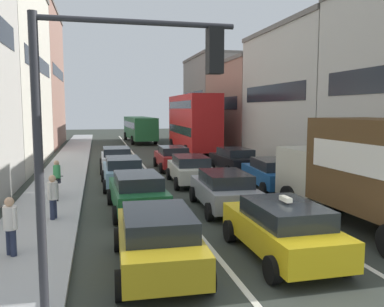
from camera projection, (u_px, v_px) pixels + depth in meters
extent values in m
plane|color=#313630|center=(313.00, 280.00, 9.11)|extent=(140.00, 140.00, 0.00)
cube|color=#A7A7A7|center=(68.00, 166.00, 26.91)|extent=(2.60, 64.00, 0.14)
cube|color=silver|center=(142.00, 164.00, 28.07)|extent=(0.16, 60.00, 0.01)
cube|color=silver|center=(189.00, 163.00, 28.84)|extent=(0.16, 60.00, 0.01)
cube|color=black|center=(39.00, 64.00, 27.67)|extent=(0.02, 11.73, 1.10)
cube|color=#936B5B|center=(23.00, 79.00, 41.06)|extent=(7.00, 14.57, 13.75)
cube|color=black|center=(59.00, 73.00, 41.79)|extent=(0.02, 11.73, 1.10)
cube|color=#66605B|center=(20.00, 9.00, 40.28)|extent=(7.20, 14.57, 0.30)
cube|color=gray|center=(221.00, 101.00, 48.07)|extent=(7.00, 10.90, 9.71)
cube|color=black|center=(193.00, 96.00, 47.21)|extent=(0.02, 8.80, 1.10)
cube|color=#66605B|center=(222.00, 58.00, 47.51)|extent=(7.20, 10.90, 0.30)
cube|color=#936B5B|center=(257.00, 108.00, 37.53)|extent=(7.00, 10.90, 7.93)
cube|color=black|center=(221.00, 104.00, 36.68)|extent=(0.02, 8.80, 1.10)
cube|color=#66605B|center=(257.00, 63.00, 37.07)|extent=(7.20, 10.90, 0.30)
cube|color=#B2ADA3|center=(320.00, 100.00, 26.84)|extent=(7.00, 10.90, 8.90)
cube|color=black|center=(272.00, 93.00, 25.99)|extent=(0.02, 8.80, 1.10)
cube|color=#66605B|center=(323.00, 30.00, 26.33)|extent=(7.20, 10.90, 0.30)
cylinder|color=#2D2D33|center=(39.00, 175.00, 6.92)|extent=(0.16, 0.16, 5.50)
cylinder|color=#2D2D33|center=(138.00, 22.00, 7.02)|extent=(3.50, 0.10, 0.10)
cube|color=black|center=(215.00, 51.00, 7.39)|extent=(0.28, 0.28, 0.84)
sphere|color=red|center=(212.00, 38.00, 7.51)|extent=(0.18, 0.18, 0.18)
sphere|color=#F2A519|center=(212.00, 52.00, 7.54)|extent=(0.18, 0.18, 0.18)
sphere|color=green|center=(212.00, 66.00, 7.57)|extent=(0.18, 0.18, 0.18)
cube|color=#B7B29E|center=(318.00, 173.00, 15.45)|extent=(2.51, 2.51, 1.90)
cube|color=black|center=(302.00, 159.00, 16.56)|extent=(2.02, 0.12, 0.70)
cube|color=white|center=(358.00, 159.00, 11.41)|extent=(0.23, 4.48, 0.90)
cylinder|color=black|center=(289.00, 198.00, 15.30)|extent=(0.34, 0.97, 0.96)
cylinder|color=black|center=(343.00, 195.00, 15.96)|extent=(0.34, 0.97, 0.96)
cube|color=yellow|center=(281.00, 232.00, 10.49)|extent=(1.82, 4.31, 0.70)
cube|color=#1E2328|center=(285.00, 213.00, 10.24)|extent=(1.60, 2.42, 0.52)
cube|color=#F2EACC|center=(286.00, 199.00, 10.20)|extent=(0.16, 0.44, 0.12)
cylinder|color=black|center=(230.00, 231.00, 11.73)|extent=(0.22, 0.64, 0.64)
cylinder|color=black|center=(287.00, 227.00, 12.16)|extent=(0.22, 0.64, 0.64)
cylinder|color=black|center=(272.00, 270.00, 8.90)|extent=(0.22, 0.64, 0.64)
cylinder|color=black|center=(345.00, 262.00, 9.33)|extent=(0.22, 0.64, 0.64)
cube|color=#B29319|center=(157.00, 242.00, 9.68)|extent=(1.95, 4.36, 0.70)
cube|color=#1E2328|center=(158.00, 222.00, 9.42)|extent=(1.67, 2.46, 0.52)
cylinder|color=black|center=(118.00, 240.00, 10.96)|extent=(0.24, 0.65, 0.64)
cylinder|color=black|center=(184.00, 235.00, 11.32)|extent=(0.24, 0.65, 0.64)
cylinder|color=black|center=(120.00, 286.00, 8.11)|extent=(0.24, 0.65, 0.64)
cylinder|color=black|center=(208.00, 278.00, 8.47)|extent=(0.24, 0.65, 0.64)
cube|color=gray|center=(224.00, 192.00, 15.48)|extent=(1.97, 4.37, 0.70)
cube|color=#1E2328|center=(225.00, 179.00, 15.22)|extent=(1.68, 2.47, 0.52)
cylinder|color=black|center=(193.00, 194.00, 16.77)|extent=(0.25, 0.65, 0.64)
cylinder|color=black|center=(235.00, 193.00, 17.12)|extent=(0.25, 0.65, 0.64)
cylinder|color=black|center=(209.00, 212.00, 13.92)|extent=(0.25, 0.65, 0.64)
cylinder|color=black|center=(260.00, 209.00, 14.27)|extent=(0.25, 0.65, 0.64)
cube|color=#19592D|center=(137.00, 195.00, 15.07)|extent=(1.95, 4.36, 0.70)
cube|color=#1E2328|center=(138.00, 181.00, 14.82)|extent=(1.67, 2.46, 0.52)
cylinder|color=black|center=(110.00, 197.00, 16.27)|extent=(0.24, 0.65, 0.64)
cylinder|color=black|center=(155.00, 194.00, 16.75)|extent=(0.24, 0.65, 0.64)
cylinder|color=black|center=(116.00, 215.00, 13.47)|extent=(0.24, 0.65, 0.64)
cylinder|color=black|center=(169.00, 212.00, 13.95)|extent=(0.24, 0.65, 0.64)
cube|color=beige|center=(190.00, 171.00, 20.72)|extent=(1.98, 4.37, 0.70)
cube|color=#1E2328|center=(191.00, 161.00, 20.46)|extent=(1.69, 2.47, 0.52)
cylinder|color=black|center=(169.00, 174.00, 22.01)|extent=(0.25, 0.65, 0.64)
cylinder|color=black|center=(201.00, 173.00, 22.35)|extent=(0.25, 0.65, 0.64)
cylinder|color=black|center=(177.00, 184.00, 19.16)|extent=(0.25, 0.65, 0.64)
cylinder|color=black|center=(214.00, 182.00, 19.50)|extent=(0.25, 0.65, 0.64)
cube|color=#759EB7|center=(123.00, 173.00, 20.03)|extent=(1.87, 4.33, 0.70)
cube|color=#1E2328|center=(123.00, 163.00, 19.78)|extent=(1.62, 2.43, 0.52)
cylinder|color=black|center=(103.00, 176.00, 21.26)|extent=(0.23, 0.64, 0.64)
cylinder|color=black|center=(138.00, 175.00, 21.71)|extent=(0.23, 0.64, 0.64)
cylinder|color=black|center=(105.00, 187.00, 18.44)|extent=(0.23, 0.64, 0.64)
cylinder|color=black|center=(145.00, 185.00, 18.89)|extent=(0.23, 0.64, 0.64)
cube|color=#A51E1E|center=(172.00, 159.00, 25.73)|extent=(1.85, 4.32, 0.70)
cube|color=#1E2328|center=(173.00, 151.00, 25.47)|extent=(1.61, 2.43, 0.52)
cylinder|color=black|center=(155.00, 162.00, 26.98)|extent=(0.23, 0.64, 0.64)
cylinder|color=black|center=(182.00, 161.00, 27.39)|extent=(0.23, 0.64, 0.64)
cylinder|color=black|center=(162.00, 168.00, 24.15)|extent=(0.23, 0.64, 0.64)
cylinder|color=black|center=(191.00, 167.00, 24.55)|extent=(0.23, 0.64, 0.64)
cube|color=silver|center=(116.00, 160.00, 25.16)|extent=(1.81, 4.30, 0.70)
cube|color=#1E2328|center=(116.00, 152.00, 24.90)|extent=(1.59, 2.41, 0.52)
cylinder|color=black|center=(101.00, 163.00, 26.40)|extent=(0.22, 0.64, 0.64)
cylinder|color=black|center=(129.00, 162.00, 26.82)|extent=(0.22, 0.64, 0.64)
cylinder|color=black|center=(102.00, 170.00, 23.57)|extent=(0.22, 0.64, 0.64)
cylinder|color=black|center=(133.00, 169.00, 23.99)|extent=(0.22, 0.64, 0.64)
cube|color=#194C8C|center=(272.00, 176.00, 19.37)|extent=(2.09, 4.41, 0.70)
cube|color=#1E2328|center=(274.00, 165.00, 19.11)|extent=(1.75, 2.51, 0.52)
cylinder|color=black|center=(245.00, 178.00, 20.69)|extent=(0.26, 0.65, 0.64)
cylinder|color=black|center=(278.00, 177.00, 20.99)|extent=(0.26, 0.65, 0.64)
cylinder|color=black|center=(264.00, 189.00, 17.82)|extent=(0.26, 0.65, 0.64)
cylinder|color=black|center=(303.00, 188.00, 18.12)|extent=(0.26, 0.65, 0.64)
cube|color=black|center=(234.00, 161.00, 24.62)|extent=(1.99, 4.37, 0.70)
cube|color=#1E2328|center=(235.00, 153.00, 24.37)|extent=(1.69, 2.48, 0.52)
cylinder|color=black|center=(212.00, 164.00, 25.81)|extent=(0.25, 0.65, 0.64)
cylinder|color=black|center=(239.00, 163.00, 26.31)|extent=(0.25, 0.65, 0.64)
cylinder|color=black|center=(228.00, 171.00, 23.02)|extent=(0.25, 0.65, 0.64)
cylinder|color=black|center=(258.00, 170.00, 23.51)|extent=(0.25, 0.65, 0.64)
cube|color=#B21919|center=(193.00, 134.00, 35.46)|extent=(2.62, 10.53, 2.40)
cube|color=black|center=(193.00, 129.00, 35.42)|extent=(2.64, 9.90, 0.70)
cube|color=#B21919|center=(193.00, 108.00, 35.20)|extent=(2.62, 10.53, 2.16)
cube|color=black|center=(193.00, 105.00, 35.18)|extent=(2.64, 9.90, 0.64)
cylinder|color=black|center=(172.00, 144.00, 38.98)|extent=(0.31, 1.00, 1.00)
cylinder|color=black|center=(197.00, 143.00, 39.53)|extent=(0.31, 1.00, 1.00)
cylinder|color=black|center=(186.00, 151.00, 32.26)|extent=(0.31, 1.00, 1.00)
cylinder|color=black|center=(216.00, 150.00, 32.81)|extent=(0.31, 1.00, 1.00)
cube|color=#1E6033|center=(140.00, 128.00, 46.43)|extent=(2.93, 10.59, 2.40)
cube|color=black|center=(140.00, 125.00, 46.39)|extent=(2.93, 9.96, 0.70)
cylinder|color=black|center=(125.00, 136.00, 49.85)|extent=(0.34, 1.01, 1.00)
cylinder|color=black|center=(145.00, 136.00, 50.52)|extent=(0.34, 1.01, 1.00)
cylinder|color=black|center=(133.00, 140.00, 43.21)|extent=(0.34, 1.01, 1.00)
cylinder|color=black|center=(155.00, 140.00, 43.88)|extent=(0.34, 1.01, 1.00)
torus|color=black|center=(58.00, 190.00, 17.53)|extent=(0.12, 0.68, 0.68)
torus|color=black|center=(58.00, 195.00, 16.54)|extent=(0.12, 0.68, 0.68)
cylinder|color=black|center=(57.00, 181.00, 16.98)|extent=(0.13, 0.95, 0.05)
cylinder|color=black|center=(57.00, 187.00, 16.81)|extent=(0.04, 0.04, 0.55)
cylinder|color=black|center=(57.00, 176.00, 17.36)|extent=(0.50, 0.08, 0.04)
cylinder|color=#232833|center=(55.00, 180.00, 16.90)|extent=(0.18, 0.45, 0.30)
cylinder|color=#232833|center=(59.00, 179.00, 16.95)|extent=(0.18, 0.45, 0.30)
cylinder|color=#338C4C|center=(57.00, 172.00, 16.84)|extent=(0.34, 0.48, 0.62)
sphere|color=tan|center=(56.00, 163.00, 16.91)|extent=(0.22, 0.22, 0.22)
cylinder|color=#262D47|center=(55.00, 210.00, 13.75)|extent=(0.16, 0.16, 0.82)
cylinder|color=#262D47|center=(52.00, 212.00, 13.57)|extent=(0.16, 0.16, 0.82)
cylinder|color=silver|center=(53.00, 191.00, 13.58)|extent=(0.34, 0.34, 0.60)
sphere|color=tan|center=(52.00, 178.00, 13.54)|extent=(0.24, 0.24, 0.24)
cylinder|color=silver|center=(55.00, 189.00, 13.80)|extent=(0.10, 0.10, 0.55)
cylinder|color=silver|center=(50.00, 191.00, 13.36)|extent=(0.10, 0.10, 0.55)
cylinder|color=#262D47|center=(10.00, 244.00, 10.32)|extent=(0.16, 0.16, 0.82)
cylinder|color=#262D47|center=(13.00, 246.00, 10.22)|extent=(0.16, 0.16, 0.82)
cylinder|color=silver|center=(10.00, 218.00, 10.19)|extent=(0.34, 0.34, 0.60)
sphere|color=tan|center=(9.00, 202.00, 10.14)|extent=(0.24, 0.24, 0.24)
cylinder|color=silver|center=(5.00, 215.00, 10.32)|extent=(0.10, 0.10, 0.55)
cylinder|color=silver|center=(15.00, 218.00, 10.06)|extent=(0.10, 0.10, 0.55)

